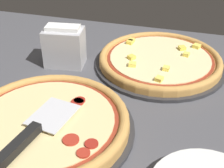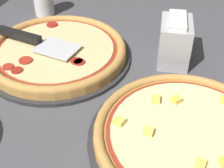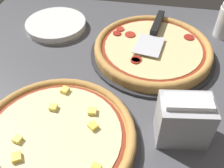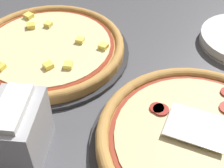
{
  "view_description": "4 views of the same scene",
  "coord_description": "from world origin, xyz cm",
  "views": [
    {
      "loc": [
        27.59,
        -65.34,
        48.34
      ],
      "look_at": [
        7.98,
        2.27,
        3.0
      ],
      "focal_mm": 50.0,
      "sensor_mm": 36.0,
      "label": 1
    },
    {
      "loc": [
        63.04,
        19.11,
        49.23
      ],
      "look_at": [
        7.98,
        2.27,
        3.0
      ],
      "focal_mm": 50.0,
      "sensor_mm": 36.0,
      "label": 2
    },
    {
      "loc": [
        -1.11,
        53.26,
        53.75
      ],
      "look_at": [
        7.98,
        2.27,
        3.0
      ],
      "focal_mm": 42.0,
      "sensor_mm": 36.0,
      "label": 3
    },
    {
      "loc": [
        -39.32,
        -9.48,
        48.97
      ],
      "look_at": [
        7.98,
        2.27,
        3.0
      ],
      "focal_mm": 50.0,
      "sensor_mm": 36.0,
      "label": 4
    }
  ],
  "objects": [
    {
      "name": "napkin_holder",
      "position": [
        -10.71,
        14.06,
        6.15
      ],
      "size": [
        12.86,
        9.62,
        12.91
      ],
      "color": "#B2B2B7",
      "rests_on": "ground_plane"
    },
    {
      "name": "pizza_back",
      "position": [
        18.07,
        21.21,
        2.36
      ],
      "size": [
        37.97,
        37.97,
        3.15
      ],
      "color": "#C68E47",
      "rests_on": "pizza_pan_back"
    },
    {
      "name": "ground_plane",
      "position": [
        0.0,
        0.0,
        -1.8
      ],
      "size": [
        127.91,
        102.32,
        3.6
      ],
      "primitive_type": "cube",
      "color": "#4C4C51"
    },
    {
      "name": "pizza_front",
      "position": [
        -2.1,
        -16.66,
        2.67
      ],
      "size": [
        38.09,
        38.09,
        3.29
      ],
      "color": "#C68E47",
      "rests_on": "pizza_pan_front"
    },
    {
      "name": "pizza_pan_front",
      "position": [
        -2.11,
        -16.66,
        0.5
      ],
      "size": [
        40.52,
        40.52,
        1.0
      ],
      "primitive_type": "cylinder",
      "color": "#2D2D30",
      "rests_on": "ground_plane"
    },
    {
      "name": "pizza_pan_back",
      "position": [
        18.08,
        21.2,
        0.5
      ],
      "size": [
        40.39,
        40.39,
        1.0
      ],
      "primitive_type": "cylinder",
      "color": "#2D2D30",
      "rests_on": "ground_plane"
    }
  ]
}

